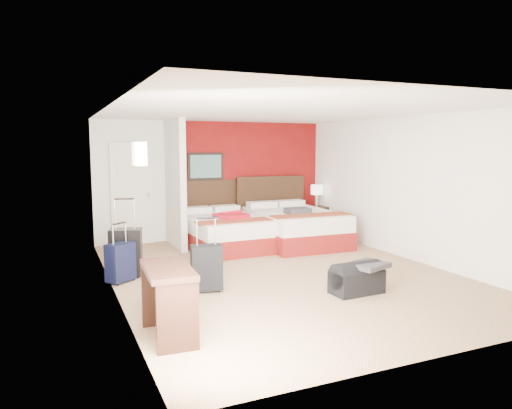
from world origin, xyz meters
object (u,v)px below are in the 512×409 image
red_suitcase_open (231,215)px  nightstand (317,220)px  suitcase_charcoal (207,269)px  duffel_bag (357,280)px  table_lamp (317,196)px  bed_left (224,232)px  suitcase_black (126,254)px  suitcase_navy (120,264)px  desk (169,302)px  bed_right (295,227)px

red_suitcase_open → nightstand: bearing=-2.7°
suitcase_charcoal → duffel_bag: bearing=-16.4°
table_lamp → bed_left: bearing=-165.7°
suitcase_black → suitcase_charcoal: (0.90, -1.20, -0.05)m
red_suitcase_open → duffel_bag: red_suitcase_open is taller
red_suitcase_open → table_lamp: bearing=-2.7°
red_suitcase_open → suitcase_black: suitcase_black is taller
suitcase_navy → desk: bearing=-120.9°
nightstand → suitcase_charcoal: (-3.63, -3.19, -0.00)m
bed_left → suitcase_charcoal: suitcase_charcoal is taller
suitcase_navy → duffel_bag: bearing=-67.7°
bed_right → suitcase_charcoal: 3.54m
bed_left → suitcase_navy: 2.74m
table_lamp → suitcase_charcoal: bearing=-138.7°
suitcase_charcoal → suitcase_navy: size_ratio=1.12×
suitcase_navy → bed_left: bearing=1.5°
suitcase_charcoal → red_suitcase_open: bearing=72.0°
nightstand → suitcase_black: bearing=-163.6°
desk → bed_left: bearing=66.1°
nightstand → suitcase_black: suitcase_black is taller
suitcase_black → suitcase_navy: (-0.12, -0.28, -0.08)m
bed_right → suitcase_black: 3.71m
table_lamp → suitcase_navy: (-4.65, -2.27, -0.59)m
suitcase_charcoal → nightstand: bearing=50.7°
bed_right → suitcase_navy: 3.93m
nightstand → suitcase_charcoal: 4.83m
suitcase_black → desk: desk is taller
bed_right → suitcase_charcoal: bed_right is taller
red_suitcase_open → suitcase_charcoal: (-1.27, -2.46, -0.34)m
bed_right → suitcase_black: suitcase_black is taller
suitcase_navy → desk: desk is taller
bed_right → red_suitcase_open: bearing=178.3°
suitcase_black → duffel_bag: (2.73, -2.09, -0.18)m
red_suitcase_open → suitcase_navy: red_suitcase_open is taller
red_suitcase_open → nightstand: 2.49m
bed_left → duffel_bag: (0.66, -3.45, -0.13)m
suitcase_navy → duffel_bag: suitcase_navy is taller
nightstand → bed_left: bearing=-173.0°
suitcase_black → desk: bearing=-73.5°
duffel_bag → suitcase_navy: bearing=145.1°
duffel_bag → bed_right: bearing=73.7°
nightstand → suitcase_black: 4.94m
desk → suitcase_charcoal: bearing=61.5°
bed_left → red_suitcase_open: bearing=-47.0°
bed_right → table_lamp: table_lamp is taller
suitcase_navy → nightstand: bearing=-9.3°
table_lamp → desk: size_ratio=0.55×
suitcase_navy → table_lamp: bearing=-9.3°
bed_left → bed_right: size_ratio=0.92×
table_lamp → desk: bearing=-134.5°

